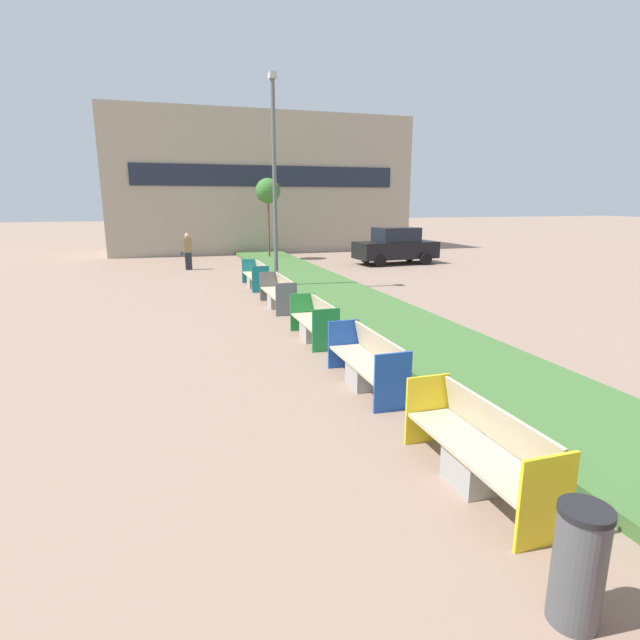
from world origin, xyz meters
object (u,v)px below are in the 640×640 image
at_px(litter_bin, 579,565).
at_px(street_lamp_post, 274,175).
at_px(bench_blue_frame, 367,366).
at_px(bench_green_frame, 315,325).
at_px(sapling_tree_far, 268,191).
at_px(parked_car_distant, 396,246).
at_px(bench_yellow_frame, 478,454).
at_px(bench_grey_frame, 279,295).
at_px(bench_teal_frame, 256,277).
at_px(pedestrian_walking, 188,251).

relative_size(litter_bin, street_lamp_post, 0.13).
height_order(bench_blue_frame, bench_green_frame, same).
height_order(sapling_tree_far, parked_car_distant, sapling_tree_far).
bearing_deg(litter_bin, street_lamp_post, 86.11).
bearing_deg(parked_car_distant, litter_bin, -116.31).
bearing_deg(sapling_tree_far, litter_bin, -96.36).
distance_m(sapling_tree_far, parked_car_distant, 7.48).
height_order(bench_blue_frame, parked_car_distant, parked_car_distant).
bearing_deg(parked_car_distant, street_lamp_post, -146.67).
height_order(bench_yellow_frame, bench_grey_frame, same).
xyz_separation_m(bench_teal_frame, pedestrian_walking, (-2.17, 5.82, 0.49)).
bearing_deg(pedestrian_walking, bench_teal_frame, -69.58).
distance_m(bench_green_frame, bench_teal_frame, 7.65).
relative_size(bench_teal_frame, sapling_tree_far, 0.53).
relative_size(bench_green_frame, parked_car_distant, 0.45).
xyz_separation_m(bench_yellow_frame, sapling_tree_far, (2.33, 22.84, 3.30)).
relative_size(bench_yellow_frame, litter_bin, 2.29).
xyz_separation_m(bench_green_frame, bench_teal_frame, (0.00, 7.65, 0.01)).
bearing_deg(bench_grey_frame, parked_car_distant, 47.15).
distance_m(bench_yellow_frame, bench_green_frame, 6.42).
bearing_deg(bench_teal_frame, bench_grey_frame, -89.99).
distance_m(bench_grey_frame, bench_teal_frame, 3.82).
relative_size(bench_blue_frame, bench_green_frame, 1.15).
xyz_separation_m(sapling_tree_far, pedestrian_walking, (-4.50, -2.96, -2.80)).
relative_size(bench_grey_frame, sapling_tree_far, 0.55).
height_order(litter_bin, sapling_tree_far, sapling_tree_far).
bearing_deg(bench_teal_frame, bench_green_frame, -90.03).
bearing_deg(bench_grey_frame, bench_yellow_frame, -90.01).
height_order(bench_yellow_frame, pedestrian_walking, pedestrian_walking).
distance_m(bench_blue_frame, bench_green_frame, 3.15).
height_order(bench_yellow_frame, parked_car_distant, parked_car_distant).
relative_size(street_lamp_post, parked_car_distant, 1.70).
bearing_deg(street_lamp_post, bench_blue_frame, -93.49).
relative_size(bench_green_frame, litter_bin, 1.98).
bearing_deg(litter_bin, bench_grey_frame, 88.01).
bearing_deg(street_lamp_post, bench_teal_frame, 127.37).
relative_size(bench_yellow_frame, bench_teal_frame, 0.97).
distance_m(bench_teal_frame, parked_car_distant, 9.54).
distance_m(bench_yellow_frame, bench_teal_frame, 14.07).
bearing_deg(sapling_tree_far, bench_grey_frame, -100.49).
height_order(bench_green_frame, bench_teal_frame, same).
relative_size(litter_bin, pedestrian_walking, 0.58).
relative_size(bench_green_frame, bench_teal_frame, 0.84).
distance_m(bench_blue_frame, bench_grey_frame, 6.98).
height_order(bench_blue_frame, bench_grey_frame, same).
xyz_separation_m(street_lamp_post, pedestrian_walking, (-2.78, 6.61, -3.18)).
bearing_deg(litter_bin, sapling_tree_far, 83.64).
height_order(bench_teal_frame, pedestrian_walking, pedestrian_walking).
distance_m(bench_teal_frame, litter_bin, 15.95).
height_order(bench_yellow_frame, litter_bin, litter_bin).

